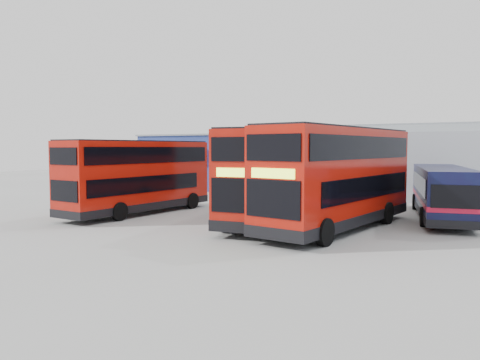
# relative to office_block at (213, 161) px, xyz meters

# --- Properties ---
(ground_plane) EXTENTS (120.00, 120.00, 0.00)m
(ground_plane) POSITION_rel_office_block_xyz_m (14.00, -17.99, -2.58)
(ground_plane) COLOR gray
(ground_plane) RESTS_ON ground
(office_block) EXTENTS (12.30, 8.32, 5.12)m
(office_block) POSITION_rel_office_block_xyz_m (0.00, 0.00, 0.00)
(office_block) COLOR navy
(office_block) RESTS_ON ground
(maintenance_shed) EXTENTS (30.50, 12.00, 5.89)m
(maintenance_shed) POSITION_rel_office_block_xyz_m (22.00, 2.01, 0.02)
(maintenance_shed) COLOR #9297A0
(maintenance_shed) RESTS_ON ground
(double_decker_left) EXTENTS (3.27, 10.39, 4.32)m
(double_decker_left) POSITION_rel_office_block_xyz_m (5.72, -17.31, -0.43)
(double_decker_left) COLOR #A61309
(double_decker_left) RESTS_ON ground
(double_decker_centre) EXTENTS (4.15, 11.52, 4.77)m
(double_decker_centre) POSITION_rel_office_block_xyz_m (14.16, -16.11, -0.20)
(double_decker_centre) COLOR #A61309
(double_decker_centre) RESTS_ON ground
(double_decker_right) EXTENTS (4.45, 11.75, 4.86)m
(double_decker_right) POSITION_rel_office_block_xyz_m (17.66, -16.72, -0.16)
(double_decker_right) COLOR #A61309
(double_decker_right) RESTS_ON ground
(single_decker_blue) EXTENTS (4.49, 10.73, 2.84)m
(single_decker_blue) POSITION_rel_office_block_xyz_m (21.66, -10.92, -1.17)
(single_decker_blue) COLOR black
(single_decker_blue) RESTS_ON ground
(panel_van) EXTENTS (3.29, 5.23, 2.14)m
(panel_van) POSITION_rel_office_block_xyz_m (-4.24, -6.98, -1.38)
(panel_van) COLOR white
(panel_van) RESTS_ON ground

